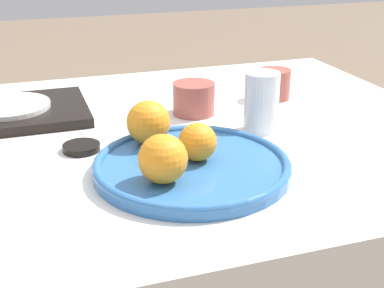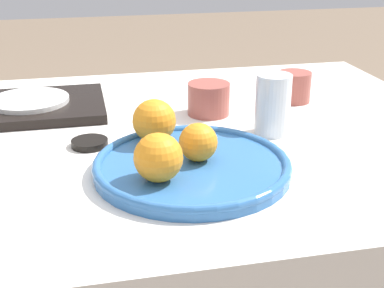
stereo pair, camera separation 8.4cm
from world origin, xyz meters
name	(u,v)px [view 1 (the left image)]	position (x,y,z in m)	size (l,w,h in m)	color
fruit_platter	(192,165)	(0.02, -0.19, 0.74)	(0.32, 0.32, 0.02)	#336BAD
orange_0	(197,142)	(0.03, -0.18, 0.78)	(0.06, 0.06, 0.06)	orange
orange_1	(163,159)	(-0.05, -0.24, 0.78)	(0.07, 0.07, 0.07)	orange
orange_2	(148,122)	(-0.03, -0.08, 0.78)	(0.08, 0.08, 0.08)	orange
water_glass	(261,102)	(0.20, -0.05, 0.79)	(0.07, 0.07, 0.12)	silver
serving_tray	(10,113)	(-0.26, 0.18, 0.74)	(0.31, 0.23, 0.02)	black
side_plate	(9,106)	(-0.26, 0.18, 0.75)	(0.17, 0.17, 0.01)	silver
cup_0	(194,98)	(0.11, 0.08, 0.76)	(0.09, 0.09, 0.07)	#9E4C42
cup_1	(274,84)	(0.32, 0.13, 0.76)	(0.07, 0.07, 0.07)	#9E4C42
soy_dish	(81,147)	(-0.14, -0.04, 0.73)	(0.07, 0.07, 0.01)	black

